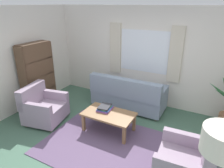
{
  "coord_description": "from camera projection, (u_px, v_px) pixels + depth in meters",
  "views": [
    {
      "loc": [
        1.74,
        -2.85,
        2.65
      ],
      "look_at": [
        -0.16,
        0.7,
        1.02
      ],
      "focal_mm": 32.39,
      "sensor_mm": 36.0,
      "label": 1
    }
  ],
  "objects": [
    {
      "name": "wall_back",
      "position": [
        144.0,
        56.0,
        5.44
      ],
      "size": [
        5.32,
        0.12,
        2.6
      ],
      "primitive_type": "cube",
      "color": "silver",
      "rests_on": "ground_plane"
    },
    {
      "name": "coffee_table",
      "position": [
        109.0,
        116.0,
        4.36
      ],
      "size": [
        1.1,
        0.64,
        0.44
      ],
      "color": "olive",
      "rests_on": "ground_plane"
    },
    {
      "name": "window_with_curtains",
      "position": [
        144.0,
        52.0,
        5.31
      ],
      "size": [
        1.98,
        0.07,
        1.4
      ],
      "color": "white"
    },
    {
      "name": "ground_plane",
      "position": [
        103.0,
        144.0,
        4.08
      ],
      "size": [
        6.24,
        6.24,
        0.0
      ],
      "primitive_type": "plane",
      "color": "#476B56"
    },
    {
      "name": "standing_lamp",
      "position": [
        222.0,
        151.0,
        1.8
      ],
      "size": [
        0.4,
        0.4,
        1.64
      ],
      "color": "#4C4C51",
      "rests_on": "ground_plane"
    },
    {
      "name": "armchair_right",
      "position": [
        188.0,
        163.0,
        3.1
      ],
      "size": [
        0.86,
        0.88,
        0.88
      ],
      "rotation": [
        0.0,
        0.0,
        -1.52
      ],
      "color": "#998499",
      "rests_on": "ground_plane"
    },
    {
      "name": "couch",
      "position": [
        128.0,
        96.0,
        5.33
      ],
      "size": [
        1.9,
        0.82,
        0.92
      ],
      "rotation": [
        0.0,
        0.0,
        3.14
      ],
      "color": "gray",
      "rests_on": "ground_plane"
    },
    {
      "name": "wall_left",
      "position": [
        4.0,
        64.0,
        4.75
      ],
      "size": [
        0.12,
        4.4,
        2.6
      ],
      "primitive_type": "cube",
      "color": "silver",
      "rests_on": "ground_plane"
    },
    {
      "name": "armchair_left",
      "position": [
        43.0,
        107.0,
        4.75
      ],
      "size": [
        0.96,
        0.98,
        0.88
      ],
      "rotation": [
        0.0,
        0.0,
        1.76
      ],
      "color": "#998499",
      "rests_on": "ground_plane"
    },
    {
      "name": "book_stack_on_table",
      "position": [
        105.0,
        108.0,
        4.47
      ],
      "size": [
        0.32,
        0.36,
        0.09
      ],
      "color": "#7F478C",
      "rests_on": "coffee_table"
    },
    {
      "name": "bookshelf",
      "position": [
        39.0,
        78.0,
        5.38
      ],
      "size": [
        0.3,
        0.94,
        1.72
      ],
      "rotation": [
        0.0,
        0.0,
        -1.57
      ],
      "color": "brown",
      "rests_on": "ground_plane"
    },
    {
      "name": "area_rug",
      "position": [
        103.0,
        144.0,
        4.07
      ],
      "size": [
        2.3,
        1.9,
        0.01
      ],
      "primitive_type": "cube",
      "color": "#604C6B",
      "rests_on": "ground_plane"
    }
  ]
}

